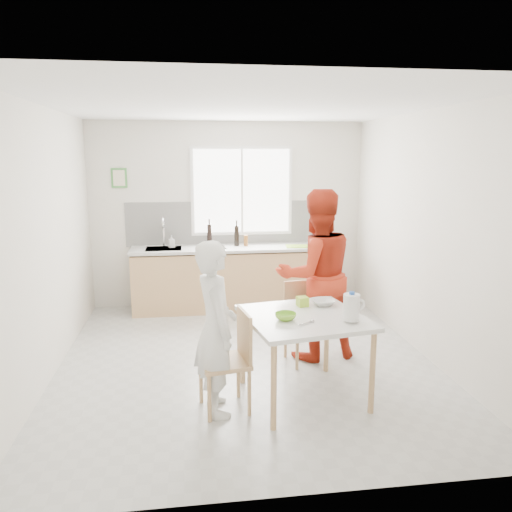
{
  "coord_description": "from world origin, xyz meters",
  "views": [
    {
      "loc": [
        -0.59,
        -5.11,
        2.21
      ],
      "look_at": [
        0.13,
        0.2,
        1.13
      ],
      "focal_mm": 35.0,
      "sensor_mm": 36.0,
      "label": 1
    }
  ],
  "objects": [
    {
      "name": "green_box",
      "position": [
        0.48,
        -0.6,
        0.84
      ],
      "size": [
        0.12,
        0.12,
        0.09
      ],
      "primitive_type": "cube",
      "rotation": [
        0.0,
        0.0,
        0.17
      ],
      "color": "#A8D831",
      "rests_on": "dining_table"
    },
    {
      "name": "jar_amber",
      "position": [
        0.23,
        2.0,
        1.0
      ],
      "size": [
        0.06,
        0.06,
        0.16
      ],
      "primitive_type": "cylinder",
      "color": "brown",
      "rests_on": "kitchen_counter"
    },
    {
      "name": "wine_bottle_a",
      "position": [
        -0.29,
        2.08,
        1.08
      ],
      "size": [
        0.07,
        0.07,
        0.32
      ],
      "primitive_type": "cylinder",
      "color": "black",
      "rests_on": "kitchen_counter"
    },
    {
      "name": "bowl_green",
      "position": [
        0.24,
        -0.98,
        0.82
      ],
      "size": [
        0.22,
        0.22,
        0.06
      ],
      "primitive_type": "imported",
      "rotation": [
        0.0,
        0.0,
        0.17
      ],
      "color": "#78BB2B",
      "rests_on": "dining_table"
    },
    {
      "name": "soap_bottle",
      "position": [
        -0.84,
        2.02,
        1.01
      ],
      "size": [
        0.1,
        0.1,
        0.18
      ],
      "primitive_type": "imported",
      "rotation": [
        0.0,
        0.0,
        0.3
      ],
      "color": "#999999",
      "rests_on": "kitchen_counter"
    },
    {
      "name": "person_red",
      "position": [
        0.77,
        0.04,
        0.93
      ],
      "size": [
        1.02,
        0.85,
        1.87
      ],
      "primitive_type": "imported",
      "rotation": [
        0.0,
        0.0,
        3.31
      ],
      "color": "red",
      "rests_on": "ground"
    },
    {
      "name": "person_white",
      "position": [
        -0.38,
        -1.04,
        0.76
      ],
      "size": [
        0.45,
        0.61,
        1.53
      ],
      "primitive_type": "imported",
      "rotation": [
        0.0,
        0.0,
        1.74
      ],
      "color": "white",
      "rests_on": "ground"
    },
    {
      "name": "dining_table",
      "position": [
        0.42,
        -0.9,
        0.71
      ],
      "size": [
        1.19,
        1.19,
        0.79
      ],
      "rotation": [
        0.0,
        0.0,
        0.17
      ],
      "color": "silver",
      "rests_on": "ground"
    },
    {
      "name": "cutting_board",
      "position": [
        0.97,
        1.83,
        0.93
      ],
      "size": [
        0.38,
        0.29,
        0.01
      ],
      "primitive_type": "cube",
      "rotation": [
        0.0,
        0.0,
        -0.13
      ],
      "color": "#85B82A",
      "rests_on": "kitchen_counter"
    },
    {
      "name": "wine_bottle_b",
      "position": [
        0.1,
        2.02,
        1.07
      ],
      "size": [
        0.07,
        0.07,
        0.3
      ],
      "primitive_type": "cylinder",
      "color": "black",
      "rests_on": "kitchen_counter"
    },
    {
      "name": "spoon",
      "position": [
        0.38,
        -1.13,
        0.8
      ],
      "size": [
        0.14,
        0.09,
        0.01
      ],
      "primitive_type": "cylinder",
      "rotation": [
        0.0,
        1.57,
        0.52
      ],
      "color": "#A5A5AA",
      "rests_on": "dining_table"
    },
    {
      "name": "chair_left",
      "position": [
        -0.25,
        -1.01,
        0.49
      ],
      "size": [
        0.47,
        0.47,
        0.89
      ],
      "rotation": [
        0.0,
        0.0,
        -1.4
      ],
      "color": "tan",
      "rests_on": "ground"
    },
    {
      "name": "kitchen_counter",
      "position": [
        -0.0,
        1.95,
        0.42
      ],
      "size": [
        2.84,
        0.64,
        1.37
      ],
      "color": "tan",
      "rests_on": "ground"
    },
    {
      "name": "picture_frame",
      "position": [
        -1.55,
        2.23,
        1.9
      ],
      "size": [
        0.22,
        0.03,
        0.28
      ],
      "color": "#469141",
      "rests_on": "room_shell"
    },
    {
      "name": "chair_far",
      "position": [
        0.63,
        -0.03,
        0.48
      ],
      "size": [
        0.46,
        0.46,
        0.87
      ],
      "rotation": [
        0.0,
        0.0,
        0.17
      ],
      "color": "tan",
      "rests_on": "ground"
    },
    {
      "name": "bowl_white",
      "position": [
        0.68,
        -0.6,
        0.82
      ],
      "size": [
        0.26,
        0.26,
        0.06
      ],
      "primitive_type": "imported",
      "rotation": [
        0.0,
        0.0,
        0.17
      ],
      "color": "silver",
      "rests_on": "dining_table"
    },
    {
      "name": "ground",
      "position": [
        0.0,
        0.0,
        0.0
      ],
      "size": [
        4.5,
        4.5,
        0.0
      ],
      "primitive_type": "plane",
      "color": "#B7B7B2",
      "rests_on": "ground"
    },
    {
      "name": "room_shell",
      "position": [
        0.0,
        0.0,
        1.64
      ],
      "size": [
        4.5,
        4.5,
        4.5
      ],
      "color": "silver",
      "rests_on": "ground"
    },
    {
      "name": "milk_jug",
      "position": [
        0.79,
        -1.12,
        0.93
      ],
      "size": [
        0.2,
        0.14,
        0.25
      ],
      "rotation": [
        0.0,
        0.0,
        0.17
      ],
      "color": "white",
      "rests_on": "dining_table"
    },
    {
      "name": "backsplash",
      "position": [
        0.0,
        2.24,
        1.23
      ],
      "size": [
        3.0,
        0.02,
        0.65
      ],
      "primitive_type": "cube",
      "color": "white",
      "rests_on": "room_shell"
    },
    {
      "name": "window",
      "position": [
        0.2,
        2.23,
        1.7
      ],
      "size": [
        1.5,
        0.06,
        1.3
      ],
      "color": "white",
      "rests_on": "room_shell"
    }
  ]
}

